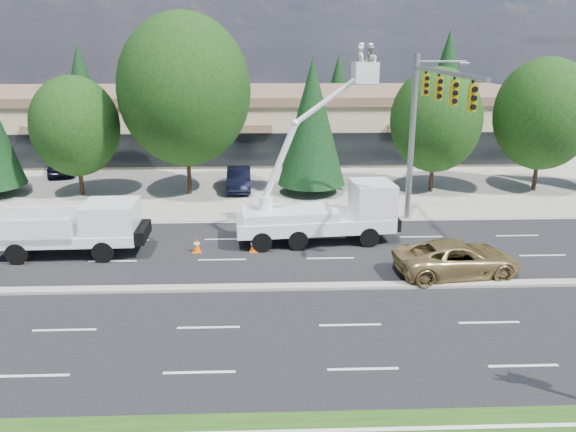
{
  "coord_description": "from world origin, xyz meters",
  "views": [
    {
      "loc": [
        2.15,
        -20.92,
        9.62
      ],
      "look_at": [
        2.99,
        2.18,
        2.4
      ],
      "focal_mm": 35.0,
      "sensor_mm": 36.0,
      "label": 1
    }
  ],
  "objects_px": {
    "utility_pickup": "(78,233)",
    "bucket_truck": "(330,202)",
    "signal_mast": "(425,116)",
    "minivan": "(457,259)"
  },
  "relations": [
    {
      "from": "signal_mast",
      "to": "minivan",
      "type": "relative_size",
      "value": 1.9
    },
    {
      "from": "utility_pickup",
      "to": "bucket_truck",
      "type": "relative_size",
      "value": 0.69
    },
    {
      "from": "bucket_truck",
      "to": "signal_mast",
      "type": "bearing_deg",
      "value": 11.11
    },
    {
      "from": "utility_pickup",
      "to": "minivan",
      "type": "distance_m",
      "value": 17.25
    },
    {
      "from": "utility_pickup",
      "to": "bucket_truck",
      "type": "height_order",
      "value": "bucket_truck"
    },
    {
      "from": "signal_mast",
      "to": "minivan",
      "type": "bearing_deg",
      "value": -88.33
    },
    {
      "from": "utility_pickup",
      "to": "minivan",
      "type": "xyz_separation_m",
      "value": [
        16.97,
        -3.09,
        -0.29
      ]
    },
    {
      "from": "signal_mast",
      "to": "minivan",
      "type": "height_order",
      "value": "signal_mast"
    },
    {
      "from": "utility_pickup",
      "to": "bucket_truck",
      "type": "bearing_deg",
      "value": 5.01
    },
    {
      "from": "utility_pickup",
      "to": "bucket_truck",
      "type": "distance_m",
      "value": 12.08
    }
  ]
}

